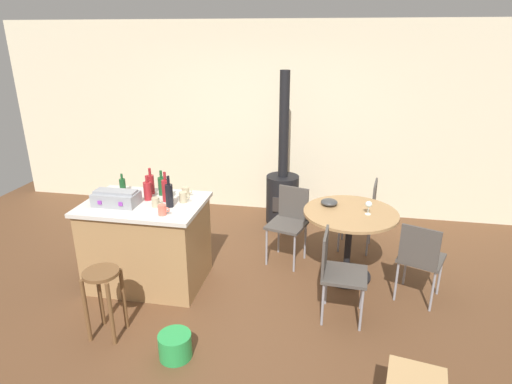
{
  "coord_description": "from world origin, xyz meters",
  "views": [
    {
      "loc": [
        0.94,
        -3.6,
        2.51
      ],
      "look_at": [
        0.18,
        0.43,
        0.99
      ],
      "focal_mm": 30.11,
      "sensor_mm": 36.0,
      "label": 1
    }
  ],
  "objects_px": {
    "wooden_stool": "(103,290)",
    "serving_bowl": "(329,202)",
    "dining_table": "(349,227)",
    "bottle_0": "(123,185)",
    "folding_chair_near": "(289,219)",
    "bottle_1": "(151,184)",
    "cup_2": "(162,210)",
    "wine_glass": "(369,205)",
    "bottle_3": "(162,185)",
    "folding_chair_far": "(337,269)",
    "folding_chair_right": "(363,209)",
    "kitchen_island": "(147,243)",
    "plastic_bucket": "(175,346)",
    "folding_chair_left": "(420,256)",
    "bottle_5": "(148,190)",
    "cup_3": "(183,197)",
    "wood_stove": "(282,190)",
    "cup_0": "(186,192)",
    "cup_1": "(156,202)",
    "bottle_2": "(166,190)",
    "bottle_4": "(169,195)",
    "toolbox": "(116,198)"
  },
  "relations": [
    {
      "from": "wood_stove",
      "to": "cup_2",
      "type": "relative_size",
      "value": 18.36
    },
    {
      "from": "toolbox",
      "to": "cup_2",
      "type": "height_order",
      "value": "toolbox"
    },
    {
      "from": "folding_chair_left",
      "to": "bottle_5",
      "type": "bearing_deg",
      "value": -178.73
    },
    {
      "from": "serving_bowl",
      "to": "bottle_3",
      "type": "bearing_deg",
      "value": -167.51
    },
    {
      "from": "toolbox",
      "to": "cup_0",
      "type": "xyz_separation_m",
      "value": [
        0.59,
        0.36,
        -0.02
      ]
    },
    {
      "from": "dining_table",
      "to": "bottle_0",
      "type": "distance_m",
      "value": 2.45
    },
    {
      "from": "wooden_stool",
      "to": "wood_stove",
      "type": "height_order",
      "value": "wood_stove"
    },
    {
      "from": "folding_chair_left",
      "to": "bottle_4",
      "type": "distance_m",
      "value": 2.5
    },
    {
      "from": "dining_table",
      "to": "cup_0",
      "type": "bearing_deg",
      "value": -172.05
    },
    {
      "from": "bottle_5",
      "to": "cup_2",
      "type": "distance_m",
      "value": 0.46
    },
    {
      "from": "bottle_4",
      "to": "wine_glass",
      "type": "distance_m",
      "value": 2.01
    },
    {
      "from": "folding_chair_far",
      "to": "bottle_4",
      "type": "bearing_deg",
      "value": 173.27
    },
    {
      "from": "folding_chair_right",
      "to": "dining_table",
      "type": "bearing_deg",
      "value": -104.04
    },
    {
      "from": "cup_2",
      "to": "wine_glass",
      "type": "xyz_separation_m",
      "value": [
        1.93,
        0.72,
        -0.09
      ]
    },
    {
      "from": "toolbox",
      "to": "folding_chair_right",
      "type": "bearing_deg",
      "value": 27.61
    },
    {
      "from": "serving_bowl",
      "to": "dining_table",
      "type": "bearing_deg",
      "value": -31.37
    },
    {
      "from": "cup_0",
      "to": "cup_3",
      "type": "relative_size",
      "value": 0.96
    },
    {
      "from": "folding_chair_right",
      "to": "wooden_stool",
      "type": "bearing_deg",
      "value": -137.35
    },
    {
      "from": "folding_chair_near",
      "to": "folding_chair_right",
      "type": "distance_m",
      "value": 0.95
    },
    {
      "from": "folding_chair_right",
      "to": "cup_2",
      "type": "height_order",
      "value": "cup_2"
    },
    {
      "from": "bottle_2",
      "to": "folding_chair_left",
      "type": "bearing_deg",
      "value": 1.45
    },
    {
      "from": "dining_table",
      "to": "folding_chair_right",
      "type": "distance_m",
      "value": 0.72
    },
    {
      "from": "folding_chair_right",
      "to": "bottle_0",
      "type": "relative_size",
      "value": 4.21
    },
    {
      "from": "kitchen_island",
      "to": "bottle_3",
      "type": "relative_size",
      "value": 4.5
    },
    {
      "from": "folding_chair_near",
      "to": "folding_chair_far",
      "type": "xyz_separation_m",
      "value": [
        0.55,
        -1.01,
        -0.01
      ]
    },
    {
      "from": "folding_chair_right",
      "to": "wood_stove",
      "type": "bearing_deg",
      "value": 153.67
    },
    {
      "from": "cup_2",
      "to": "folding_chair_far",
      "type": "bearing_deg",
      "value": 0.41
    },
    {
      "from": "bottle_3",
      "to": "plastic_bucket",
      "type": "height_order",
      "value": "bottle_3"
    },
    {
      "from": "wine_glass",
      "to": "plastic_bucket",
      "type": "distance_m",
      "value": 2.3
    },
    {
      "from": "wine_glass",
      "to": "wood_stove",
      "type": "bearing_deg",
      "value": 129.71
    },
    {
      "from": "folding_chair_near",
      "to": "bottle_1",
      "type": "distance_m",
      "value": 1.59
    },
    {
      "from": "bottle_1",
      "to": "wooden_stool",
      "type": "bearing_deg",
      "value": -89.19
    },
    {
      "from": "wooden_stool",
      "to": "serving_bowl",
      "type": "distance_m",
      "value": 2.42
    },
    {
      "from": "dining_table",
      "to": "folding_chair_left",
      "type": "distance_m",
      "value": 0.76
    },
    {
      "from": "folding_chair_far",
      "to": "bottle_0",
      "type": "height_order",
      "value": "bottle_0"
    },
    {
      "from": "bottle_1",
      "to": "bottle_5",
      "type": "xyz_separation_m",
      "value": [
        0.04,
        -0.17,
        -0.01
      ]
    },
    {
      "from": "folding_chair_right",
      "to": "folding_chair_left",
      "type": "bearing_deg",
      "value": -64.63
    },
    {
      "from": "kitchen_island",
      "to": "bottle_3",
      "type": "distance_m",
      "value": 0.62
    },
    {
      "from": "bottle_1",
      "to": "cup_1",
      "type": "xyz_separation_m",
      "value": [
        0.2,
        -0.34,
        -0.06
      ]
    },
    {
      "from": "wooden_stool",
      "to": "folding_chair_near",
      "type": "height_order",
      "value": "folding_chair_near"
    },
    {
      "from": "wood_stove",
      "to": "toolbox",
      "type": "distance_m",
      "value": 2.36
    },
    {
      "from": "bottle_5",
      "to": "folding_chair_far",
      "type": "bearing_deg",
      "value": -9.82
    },
    {
      "from": "bottle_4",
      "to": "wine_glass",
      "type": "bearing_deg",
      "value": 14.79
    },
    {
      "from": "bottle_3",
      "to": "cup_2",
      "type": "bearing_deg",
      "value": -67.38
    },
    {
      "from": "kitchen_island",
      "to": "bottle_5",
      "type": "distance_m",
      "value": 0.56
    },
    {
      "from": "folding_chair_near",
      "to": "bottle_1",
      "type": "height_order",
      "value": "bottle_1"
    },
    {
      "from": "wooden_stool",
      "to": "cup_3",
      "type": "height_order",
      "value": "cup_3"
    },
    {
      "from": "wooden_stool",
      "to": "bottle_3",
      "type": "relative_size",
      "value": 2.37
    },
    {
      "from": "wooden_stool",
      "to": "folding_chair_right",
      "type": "distance_m",
      "value": 3.06
    },
    {
      "from": "folding_chair_left",
      "to": "cup_1",
      "type": "xyz_separation_m",
      "value": [
        -2.57,
        -0.22,
        0.46
      ]
    }
  ]
}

